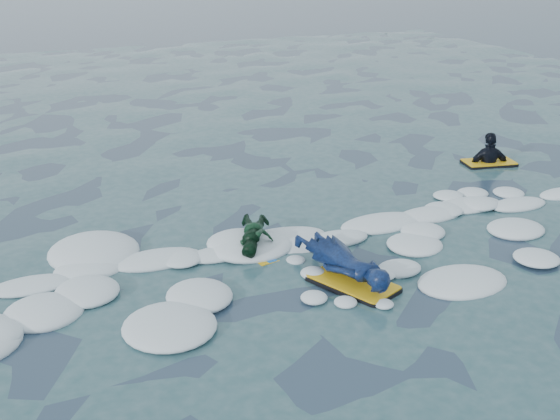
# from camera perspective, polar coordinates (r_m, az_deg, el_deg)

# --- Properties ---
(ground) EXTENTS (120.00, 120.00, 0.00)m
(ground) POSITION_cam_1_polar(r_m,az_deg,el_deg) (8.97, 3.63, -6.56)
(ground) COLOR #172237
(ground) RESTS_ON ground
(foam_band) EXTENTS (12.00, 3.10, 0.30)m
(foam_band) POSITION_cam_1_polar(r_m,az_deg,el_deg) (9.81, 1.01, -3.92)
(foam_band) COLOR silver
(foam_band) RESTS_ON ground
(prone_woman_unit) EXTENTS (1.04, 1.79, 0.45)m
(prone_woman_unit) POSITION_cam_1_polar(r_m,az_deg,el_deg) (9.17, 5.34, -4.36)
(prone_woman_unit) COLOR black
(prone_woman_unit) RESTS_ON ground
(prone_child_unit) EXTENTS (0.95, 1.20, 0.42)m
(prone_child_unit) POSITION_cam_1_polar(r_m,az_deg,el_deg) (9.92, -2.00, -2.28)
(prone_child_unit) COLOR black
(prone_child_unit) RESTS_ON ground
(waiting_rider_unit) EXTENTS (1.08, 0.72, 1.50)m
(waiting_rider_unit) POSITION_cam_1_polar(r_m,az_deg,el_deg) (14.32, 16.56, 3.19)
(waiting_rider_unit) COLOR black
(waiting_rider_unit) RESTS_ON ground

